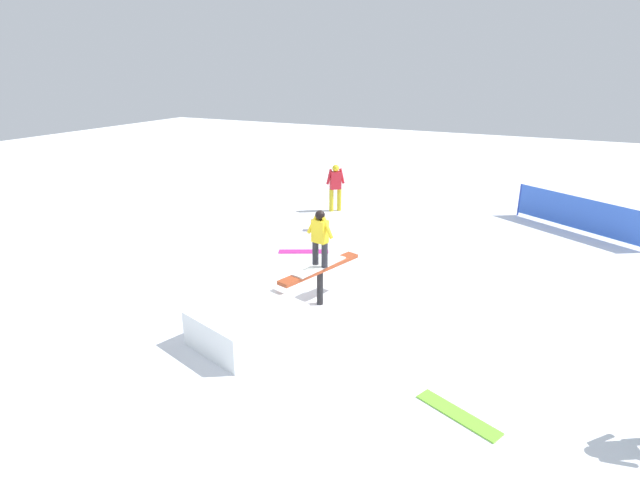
# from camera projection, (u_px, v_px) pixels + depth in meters

# --- Properties ---
(ground_plane) EXTENTS (60.00, 60.00, 0.00)m
(ground_plane) POSITION_uv_depth(u_px,v_px,m) (320.00, 304.00, 10.81)
(ground_plane) COLOR white
(rail_feature) EXTENTS (2.22, 0.90, 0.87)m
(rail_feature) POSITION_uv_depth(u_px,v_px,m) (320.00, 273.00, 10.57)
(rail_feature) COLOR black
(rail_feature) RESTS_ON ground
(snow_kicker_ramp) EXTENTS (2.15, 1.95, 0.66)m
(snow_kicker_ramp) POSITION_uv_depth(u_px,v_px,m) (247.00, 324.00, 9.31)
(snow_kicker_ramp) COLOR white
(snow_kicker_ramp) RESTS_ON ground
(main_rider_on_rail) EXTENTS (1.48, 0.69, 1.24)m
(main_rider_on_rail) POSITION_uv_depth(u_px,v_px,m) (320.00, 240.00, 10.33)
(main_rider_on_rail) COLOR white
(main_rider_on_rail) RESTS_ON rail_feature
(bystander_red) EXTENTS (0.52, 0.57, 1.64)m
(bystander_red) POSITION_uv_depth(u_px,v_px,m) (335.00, 185.00, 17.38)
(bystander_red) COLOR gold
(bystander_red) RESTS_ON ground
(loose_snowboard_magenta) EXTENTS (0.87, 1.35, 0.02)m
(loose_snowboard_magenta) POSITION_uv_depth(u_px,v_px,m) (304.00, 251.00, 13.80)
(loose_snowboard_magenta) COLOR #C92591
(loose_snowboard_magenta) RESTS_ON ground
(loose_snowboard_lime) EXTENTS (0.78, 1.35, 0.02)m
(loose_snowboard_lime) POSITION_uv_depth(u_px,v_px,m) (458.00, 415.00, 7.39)
(loose_snowboard_lime) COLOR #7FD63A
(loose_snowboard_lime) RESTS_ON ground
(backpack_on_snow) EXTENTS (0.30, 0.35, 0.34)m
(backpack_on_snow) POSITION_uv_depth(u_px,v_px,m) (316.00, 225.00, 15.54)
(backpack_on_snow) COLOR purple
(backpack_on_snow) RESTS_ON ground
(safety_fence) EXTENTS (2.30, 3.64, 1.10)m
(safety_fence) POSITION_uv_depth(u_px,v_px,m) (578.00, 213.00, 15.26)
(safety_fence) COLOR blue
(safety_fence) RESTS_ON ground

